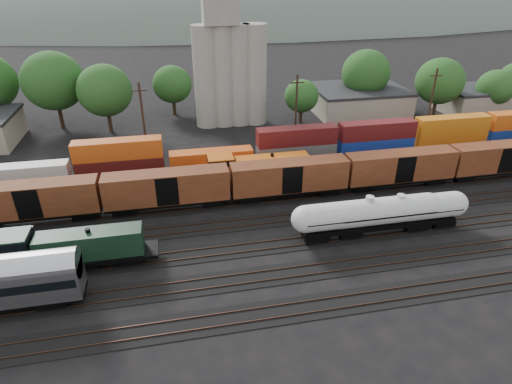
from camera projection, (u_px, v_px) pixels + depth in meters
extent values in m
plane|color=black|center=(248.00, 223.00, 50.67)|extent=(600.00, 600.00, 0.00)
cube|color=black|center=(279.00, 312.00, 37.69)|extent=(180.00, 3.20, 0.08)
cube|color=#382319|center=(281.00, 317.00, 37.03)|extent=(180.00, 0.08, 0.16)
cube|color=#382319|center=(277.00, 305.00, 38.27)|extent=(180.00, 0.08, 0.16)
cube|color=black|center=(267.00, 276.00, 42.01)|extent=(180.00, 3.20, 0.08)
cube|color=#382319|center=(268.00, 280.00, 41.35)|extent=(180.00, 0.08, 0.16)
cube|color=#382319|center=(265.00, 271.00, 42.59)|extent=(180.00, 0.08, 0.16)
cube|color=black|center=(257.00, 247.00, 46.33)|extent=(180.00, 3.20, 0.08)
cube|color=#382319|center=(258.00, 250.00, 45.67)|extent=(180.00, 0.08, 0.16)
cube|color=#382319|center=(255.00, 243.00, 46.91)|extent=(180.00, 0.08, 0.16)
cube|color=black|center=(248.00, 223.00, 50.65)|extent=(180.00, 3.20, 0.08)
cube|color=#382319|center=(249.00, 225.00, 50.00)|extent=(180.00, 0.08, 0.16)
cube|color=#382319|center=(247.00, 219.00, 51.24)|extent=(180.00, 0.08, 0.16)
cube|color=black|center=(241.00, 203.00, 54.98)|extent=(180.00, 3.20, 0.08)
cube|color=#382319|center=(242.00, 205.00, 54.32)|extent=(180.00, 0.08, 0.16)
cube|color=#382319|center=(240.00, 199.00, 55.56)|extent=(180.00, 0.08, 0.16)
cube|color=black|center=(235.00, 185.00, 59.30)|extent=(180.00, 3.20, 0.08)
cube|color=#382319|center=(236.00, 187.00, 58.64)|extent=(180.00, 0.08, 0.16)
cube|color=#382319|center=(234.00, 182.00, 59.88)|extent=(180.00, 0.08, 0.16)
cube|color=black|center=(230.00, 170.00, 63.62)|extent=(180.00, 3.20, 0.08)
cube|color=#382319|center=(230.00, 172.00, 62.97)|extent=(180.00, 0.08, 0.16)
cube|color=#382319|center=(229.00, 168.00, 64.21)|extent=(180.00, 0.08, 0.16)
cube|color=black|center=(72.00, 259.00, 42.45)|extent=(16.81, 2.87, 0.40)
cube|color=black|center=(73.00, 262.00, 42.66)|extent=(4.94, 2.18, 0.79)
cube|color=black|center=(91.00, 244.00, 42.08)|extent=(10.09, 2.37, 2.67)
cube|color=black|center=(12.00, 249.00, 40.70)|extent=(3.56, 2.87, 3.26)
cube|color=black|center=(9.00, 240.00, 40.21)|extent=(3.66, 2.97, 0.89)
cylinder|color=black|center=(88.00, 231.00, 41.38)|extent=(0.49, 0.49, 0.49)
cube|color=black|center=(15.00, 271.00, 41.81)|extent=(2.57, 1.98, 0.69)
cube|color=black|center=(129.00, 257.00, 43.70)|extent=(2.57, 1.98, 0.69)
cylinder|color=silver|center=(368.00, 212.00, 47.17)|extent=(14.56, 3.00, 3.00)
sphere|color=silver|center=(305.00, 219.00, 45.90)|extent=(3.00, 3.00, 3.00)
sphere|color=silver|center=(428.00, 206.00, 48.45)|extent=(3.00, 3.00, 3.00)
cylinder|color=silver|center=(370.00, 199.00, 46.37)|extent=(0.93, 0.93, 0.52)
cube|color=black|center=(368.00, 212.00, 47.17)|extent=(14.89, 3.14, 0.08)
cube|color=black|center=(366.00, 225.00, 47.95)|extent=(14.07, 2.28, 0.52)
cube|color=black|center=(315.00, 235.00, 47.20)|extent=(2.69, 2.07, 0.72)
cube|color=black|center=(414.00, 224.00, 49.29)|extent=(2.69, 2.07, 0.72)
cylinder|color=silver|center=(399.00, 210.00, 47.88)|extent=(14.00, 2.88, 2.88)
sphere|color=silver|center=(340.00, 216.00, 46.65)|extent=(2.88, 2.88, 2.88)
sphere|color=silver|center=(455.00, 203.00, 49.11)|extent=(2.88, 2.88, 2.88)
cylinder|color=silver|center=(401.00, 197.00, 47.10)|extent=(0.90, 0.90, 0.50)
cube|color=black|center=(399.00, 210.00, 47.88)|extent=(14.32, 3.02, 0.08)
cube|color=black|center=(397.00, 222.00, 48.63)|extent=(13.53, 2.19, 0.50)
cube|color=black|center=(349.00, 232.00, 47.90)|extent=(2.59, 1.99, 0.70)
cube|color=black|center=(441.00, 221.00, 49.91)|extent=(2.59, 1.99, 0.70)
cube|color=black|center=(53.00, 299.00, 38.26)|extent=(2.60, 2.00, 0.70)
cube|color=black|center=(258.00, 175.00, 59.30)|extent=(16.94, 2.73, 0.38)
cube|color=black|center=(258.00, 178.00, 59.50)|extent=(4.70, 2.07, 0.75)
cube|color=#C55911|center=(272.00, 165.00, 58.97)|extent=(10.16, 2.26, 2.54)
cube|color=#C55911|center=(221.00, 167.00, 57.59)|extent=(3.39, 2.73, 3.10)
cube|color=black|center=(221.00, 160.00, 57.13)|extent=(3.48, 2.82, 0.85)
cube|color=#C55911|center=(204.00, 173.00, 57.51)|extent=(1.51, 2.26, 1.69)
cylinder|color=black|center=(272.00, 155.00, 58.31)|extent=(0.47, 0.47, 0.47)
cube|color=black|center=(219.00, 183.00, 58.64)|extent=(2.45, 1.88, 0.66)
cube|color=black|center=(295.00, 176.00, 60.54)|extent=(2.45, 1.88, 0.66)
cube|color=black|center=(35.00, 214.00, 50.13)|extent=(15.00, 2.60, 0.40)
cube|color=#5E2C16|center=(31.00, 199.00, 49.14)|extent=(15.00, 2.90, 3.80)
cube|color=black|center=(169.00, 202.00, 52.84)|extent=(15.00, 2.60, 0.40)
cube|color=#5E2C16|center=(167.00, 186.00, 51.85)|extent=(15.00, 2.90, 3.80)
cube|color=black|center=(289.00, 190.00, 55.54)|extent=(15.00, 2.60, 0.40)
cube|color=#5E2C16|center=(289.00, 175.00, 54.55)|extent=(15.00, 2.90, 3.80)
cube|color=black|center=(398.00, 180.00, 58.25)|extent=(15.00, 2.60, 0.40)
cube|color=#5E2C16|center=(400.00, 165.00, 57.26)|extent=(15.00, 2.90, 3.80)
cube|color=black|center=(497.00, 170.00, 60.96)|extent=(15.00, 2.60, 0.40)
cube|color=#5E2C16|center=(501.00, 156.00, 59.97)|extent=(15.00, 2.90, 3.80)
cube|color=black|center=(230.00, 167.00, 63.41)|extent=(160.00, 2.60, 0.60)
cube|color=silver|center=(23.00, 174.00, 57.69)|extent=(12.00, 2.40, 2.60)
cube|color=#471210|center=(121.00, 166.00, 59.94)|extent=(12.00, 2.40, 2.60)
cube|color=#C24D13|center=(118.00, 149.00, 58.72)|extent=(12.00, 2.40, 2.60)
cube|color=#CD4D15|center=(212.00, 159.00, 62.19)|extent=(12.00, 2.40, 2.60)
cube|color=#585B5D|center=(296.00, 152.00, 64.44)|extent=(12.00, 2.40, 2.60)
cube|color=#531314|center=(297.00, 136.00, 63.22)|extent=(12.00, 2.40, 2.60)
cube|color=#153196|center=(375.00, 146.00, 66.69)|extent=(12.00, 2.40, 2.60)
cube|color=#561415|center=(377.00, 130.00, 65.47)|extent=(12.00, 2.40, 2.60)
cube|color=#CE6615|center=(449.00, 140.00, 68.94)|extent=(12.00, 2.40, 2.60)
cube|color=#C46B14|center=(452.00, 124.00, 67.72)|extent=(12.00, 2.40, 2.60)
cylinder|color=gray|center=(206.00, 78.00, 77.39)|extent=(4.40, 4.40, 18.00)
cylinder|color=gray|center=(222.00, 77.00, 77.92)|extent=(4.40, 4.40, 18.00)
cylinder|color=gray|center=(239.00, 76.00, 78.44)|extent=(4.40, 4.40, 18.00)
cylinder|color=gray|center=(255.00, 75.00, 78.97)|extent=(4.40, 4.40, 18.00)
cube|color=#9E937F|center=(358.00, 101.00, 87.72)|extent=(18.00, 14.00, 4.60)
cube|color=#232326|center=(359.00, 89.00, 86.52)|extent=(18.36, 14.28, 0.50)
cube|color=#9E937F|center=(481.00, 101.00, 87.79)|extent=(16.00, 10.00, 4.60)
cube|color=#232326|center=(485.00, 89.00, 86.59)|extent=(16.32, 10.20, 0.50)
cylinder|color=black|center=(61.00, 117.00, 79.39)|extent=(0.70, 0.70, 4.01)
ellipsoid|color=#275620|center=(53.00, 81.00, 76.22)|extent=(10.88, 10.88, 10.31)
cylinder|color=black|center=(110.00, 123.00, 77.53)|extent=(0.70, 0.70, 3.50)
ellipsoid|color=#275620|center=(105.00, 90.00, 74.76)|extent=(9.51, 9.51, 9.01)
cylinder|color=black|center=(174.00, 108.00, 86.71)|extent=(0.70, 0.70, 2.84)
ellipsoid|color=#275620|center=(172.00, 84.00, 84.47)|extent=(7.70, 7.70, 7.30)
cylinder|color=black|center=(243.00, 113.00, 83.88)|extent=(0.70, 0.70, 2.56)
ellipsoid|color=#275620|center=(243.00, 92.00, 81.86)|extent=(6.96, 6.96, 6.59)
cylinder|color=black|center=(300.00, 117.00, 82.39)|extent=(0.70, 0.70, 2.39)
ellipsoid|color=#275620|center=(301.00, 96.00, 80.50)|extent=(6.48, 6.48, 6.14)
cylinder|color=black|center=(362.00, 102.00, 89.15)|extent=(0.70, 0.70, 3.55)
ellipsoid|color=#275620|center=(366.00, 73.00, 86.34)|extent=(9.65, 9.65, 9.14)
cylinder|color=black|center=(434.00, 110.00, 84.60)|extent=(0.70, 0.70, 3.37)
ellipsoid|color=#275620|center=(440.00, 81.00, 81.94)|extent=(9.14, 9.14, 8.66)
cylinder|color=black|center=(490.00, 110.00, 85.86)|extent=(0.70, 0.70, 2.65)
ellipsoid|color=#275620|center=(496.00, 88.00, 83.76)|extent=(7.19, 7.19, 6.81)
cylinder|color=black|center=(510.00, 96.00, 95.26)|extent=(0.70, 0.70, 2.43)
cylinder|color=black|center=(144.00, 122.00, 64.76)|extent=(0.36, 0.36, 12.00)
cube|color=black|center=(139.00, 91.00, 62.50)|extent=(2.20, 0.18, 0.18)
cylinder|color=black|center=(296.00, 112.00, 68.98)|extent=(0.36, 0.36, 12.00)
cube|color=black|center=(297.00, 83.00, 66.72)|extent=(2.20, 0.18, 0.18)
cylinder|color=black|center=(431.00, 104.00, 73.20)|extent=(0.36, 0.36, 12.00)
cube|color=black|center=(436.00, 76.00, 70.94)|extent=(2.20, 0.18, 0.18)
ellipsoid|color=#59665B|center=(236.00, 47.00, 293.21)|extent=(520.00, 286.00, 130.00)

